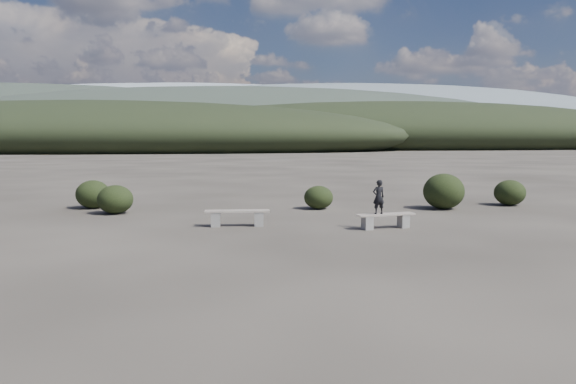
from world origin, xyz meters
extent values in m
plane|color=#2C2722|center=(0.00, 0.00, 0.00)|extent=(1200.00, 1200.00, 0.00)
cube|color=slate|center=(-2.38, 5.34, 0.19)|extent=(0.25, 0.34, 0.39)
cube|color=slate|center=(-1.21, 5.32, 0.19)|extent=(0.25, 0.34, 0.39)
cube|color=gray|center=(-1.79, 5.33, 0.41)|extent=(1.75, 0.39, 0.05)
cube|color=slate|center=(1.59, 4.45, 0.18)|extent=(0.28, 0.35, 0.35)
cube|color=slate|center=(2.62, 4.68, 0.18)|extent=(0.28, 0.35, 0.35)
cube|color=gray|center=(2.11, 4.57, 0.38)|extent=(1.63, 0.66, 0.04)
imported|color=black|center=(1.90, 4.52, 0.85)|extent=(0.36, 0.27, 0.90)
ellipsoid|color=black|center=(-5.60, 8.22, 0.45)|extent=(1.11, 1.11, 0.91)
ellipsoid|color=black|center=(0.96, 8.77, 0.39)|extent=(0.98, 0.98, 0.79)
ellipsoid|color=black|center=(5.14, 8.36, 0.60)|extent=(1.37, 1.37, 1.20)
ellipsoid|color=black|center=(7.86, 9.12, 0.45)|extent=(1.09, 1.09, 0.91)
ellipsoid|color=black|center=(-6.64, 9.70, 0.48)|extent=(1.13, 1.13, 0.96)
ellipsoid|color=black|center=(-25.00, 90.00, 2.70)|extent=(110.00, 40.00, 12.00)
ellipsoid|color=black|center=(35.00, 110.00, 3.15)|extent=(120.00, 44.00, 14.00)
ellipsoid|color=#2A3229|center=(0.00, 160.00, 5.40)|extent=(190.00, 64.00, 24.00)
ellipsoid|color=#2A3229|center=(-90.00, 220.00, 7.20)|extent=(240.00, 80.00, 32.00)
ellipsoid|color=slate|center=(70.00, 300.00, 9.90)|extent=(340.00, 110.00, 44.00)
ellipsoid|color=gray|center=(-30.00, 400.00, 12.60)|extent=(460.00, 140.00, 56.00)
camera|label=1|loc=(-1.88, -9.78, 2.40)|focal=35.00mm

